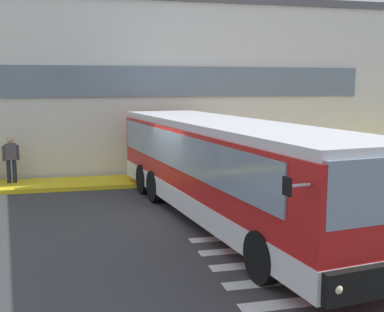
# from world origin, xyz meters

# --- Properties ---
(ground_plane) EXTENTS (80.00, 90.00, 0.02)m
(ground_plane) POSITION_xyz_m (0.00, 0.00, -0.01)
(ground_plane) COLOR #353538
(ground_plane) RESTS_ON ground
(bay_paint_stripes) EXTENTS (4.40, 3.96, 0.01)m
(bay_paint_stripes) POSITION_xyz_m (2.00, -4.20, 0.00)
(bay_paint_stripes) COLOR silver
(bay_paint_stripes) RESTS_ON ground
(terminal_building) EXTENTS (24.11, 13.80, 7.21)m
(terminal_building) POSITION_xyz_m (-0.69, 11.64, 3.60)
(terminal_building) COLOR silver
(terminal_building) RESTS_ON ground
(boarding_curb) EXTENTS (26.31, 2.00, 0.15)m
(boarding_curb) POSITION_xyz_m (0.00, 4.80, 0.07)
(boarding_curb) COLOR yellow
(boarding_curb) RESTS_ON ground
(bus_main_foreground) EXTENTS (4.20, 12.21, 2.70)m
(bus_main_foreground) POSITION_xyz_m (1.15, -0.90, 1.34)
(bus_main_foreground) COLOR red
(bus_main_foreground) RESTS_ON ground
(passenger_by_doorway) EXTENTS (0.58, 0.44, 1.68)m
(passenger_by_doorway) POSITION_xyz_m (-5.09, 5.13, 1.11)
(passenger_by_doorway) COLOR #1E2338
(passenger_by_doorway) RESTS_ON boarding_curb
(safety_bollard_yellow) EXTENTS (0.18, 0.18, 0.90)m
(safety_bollard_yellow) POSITION_xyz_m (2.70, 3.60, 0.45)
(safety_bollard_yellow) COLOR yellow
(safety_bollard_yellow) RESTS_ON ground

